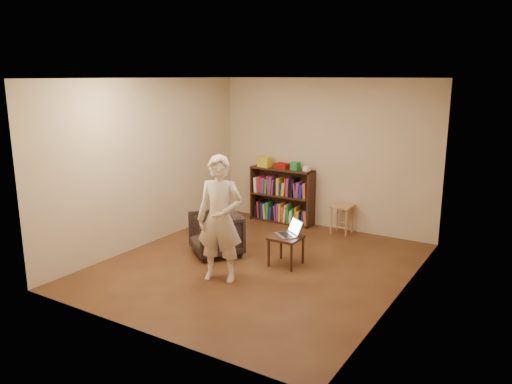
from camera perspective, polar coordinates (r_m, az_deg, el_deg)
The scene contains 15 objects.
floor at distance 7.18m, azimuth 0.13°, elevation -8.36°, with size 4.50×4.50×0.00m, color #462516.
ceiling at distance 6.68m, azimuth 0.14°, elevation 12.88°, with size 4.50×4.50×0.00m, color silver.
wall_back at distance 8.78m, azimuth 7.87°, elevation 4.31°, with size 4.00×4.00×0.00m, color beige.
wall_left at distance 8.02m, azimuth -12.15°, elevation 3.30°, with size 4.50×4.50×0.00m, color beige.
wall_right at distance 6.03m, azimuth 16.54°, elevation -0.17°, with size 4.50×4.50×0.00m, color beige.
bookshelf at distance 9.13m, azimuth 3.02°, elevation -0.75°, with size 1.20×0.30×1.00m.
box_yellow at distance 9.13m, azimuth 1.01°, elevation 3.46°, with size 0.23×0.16×0.18m, color gold.
red_cloth at distance 9.01m, azimuth 3.04°, elevation 3.00°, with size 0.27×0.20×0.09m, color maroon.
box_green at distance 8.87m, azimuth 4.50°, elevation 2.98°, with size 0.14×0.14×0.14m, color #22803E.
box_white at distance 8.80m, azimuth 5.82°, elevation 2.68°, with size 0.10×0.10×0.08m, color white.
stool at distance 8.60m, azimuth 9.81°, elevation -2.08°, with size 0.34×0.34×0.50m.
armchair at distance 7.51m, azimuth -4.60°, elevation -4.80°, with size 0.69×0.71×0.64m, color black.
side_table at distance 7.09m, azimuth 3.46°, elevation -5.64°, with size 0.41×0.41×0.42m.
laptop at distance 7.10m, azimuth 3.86°, elevation -4.53°, with size 0.44×0.44×0.22m.
person at distance 6.45m, azimuth -4.14°, elevation -3.11°, with size 0.61×0.40×1.66m, color beige.
Camera 1 is at (3.50, -5.69, 2.64)m, focal length 35.00 mm.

